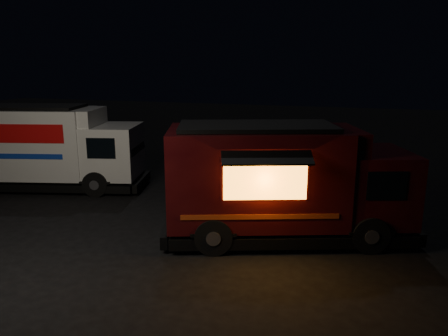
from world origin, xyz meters
TOP-DOWN VIEW (x-y plane):
  - ground at (0.00, 0.00)m, footprint 80.00×80.00m
  - white_truck at (-5.44, 3.37)m, footprint 7.50×4.16m
  - red_truck at (4.15, 1.22)m, footprint 7.33×4.70m

SIDE VIEW (x-z plane):
  - ground at x=0.00m, z-range 0.00..0.00m
  - red_truck at x=4.15m, z-range 0.00..3.20m
  - white_truck at x=-5.44m, z-range 0.00..3.22m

